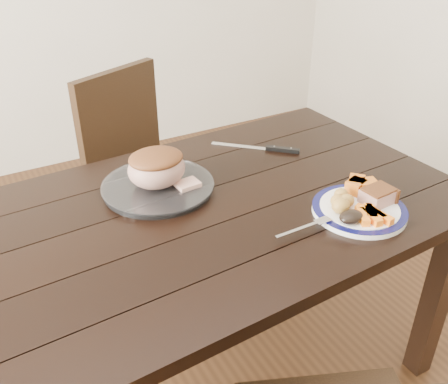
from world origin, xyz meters
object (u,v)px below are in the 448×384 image
chair_far (142,168)px  dinner_plate (359,210)px  roast_joint (157,169)px  carving_knife (272,149)px  pork_slice (378,196)px  fork (307,227)px  dining_table (197,237)px  serving_platter (158,188)px

chair_far → dinner_plate: (0.31, -0.97, 0.23)m
roast_joint → carving_knife: size_ratio=0.72×
carving_knife → roast_joint: bearing=-129.0°
chair_far → pork_slice: size_ratio=10.53×
fork → roast_joint: size_ratio=1.01×
fork → roast_joint: roast_joint is taller
dining_table → dinner_plate: dinner_plate is taller
serving_platter → fork: bearing=-57.0°
pork_slice → roast_joint: bearing=141.8°
carving_knife → dinner_plate: bearing=-47.5°
dining_table → chair_far: chair_far is taller
pork_slice → carving_knife: bearing=96.3°
dining_table → carving_knife: 0.48m
fork → dinner_plate: bearing=0.9°
serving_platter → roast_joint: 0.07m
fork → carving_knife: bearing=66.1°
chair_far → dinner_plate: size_ratio=3.47×
serving_platter → dinner_plate: bearing=-41.4°
dining_table → chair_far: 0.75m
carving_knife → pork_slice: bearing=-40.2°
fork → pork_slice: bearing=-0.7°
dinner_plate → carving_knife: bearing=89.0°
dining_table → serving_platter: (-0.05, 0.16, 0.10)m
chair_far → fork: size_ratio=5.23×
dining_table → fork: fork is taller
serving_platter → carving_knife: (0.46, 0.06, -0.00)m
serving_platter → pork_slice: bearing=-38.2°
serving_platter → carving_knife: bearing=7.6°
chair_far → dining_table: bearing=59.0°
serving_platter → carving_knife: 0.47m
carving_knife → chair_far: bearing=165.5°
dinner_plate → fork: 0.19m
pork_slice → roast_joint: 0.65m
roast_joint → carving_knife: (0.46, 0.06, -0.07)m
chair_far → dinner_plate: 1.04m
fork → carving_knife: (0.20, 0.47, -0.01)m
pork_slice → fork: bearing=-179.8°
dining_table → dinner_plate: 0.48m
dining_table → fork: 0.34m
carving_knife → dining_table: bearing=-107.9°
dinner_plate → pork_slice: 0.07m
dining_table → dinner_plate: bearing=-30.4°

